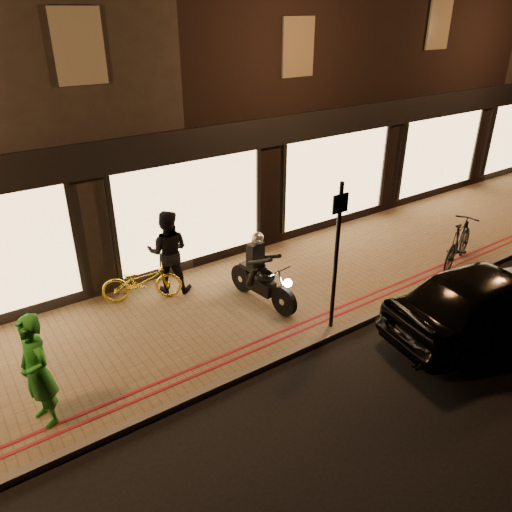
{
  "coord_description": "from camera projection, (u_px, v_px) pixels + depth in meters",
  "views": [
    {
      "loc": [
        -4.83,
        -5.74,
        5.83
      ],
      "look_at": [
        0.52,
        2.05,
        1.1
      ],
      "focal_mm": 35.0,
      "sensor_mm": 36.0,
      "label": 1
    }
  ],
  "objects": [
    {
      "name": "sidewalk",
      "position": [
        238.0,
        306.0,
        10.73
      ],
      "size": [
        50.0,
        4.0,
        0.12
      ],
      "primitive_type": "cube",
      "color": "#736147",
      "rests_on": "ground"
    },
    {
      "name": "person_dark",
      "position": [
        168.0,
        252.0,
        10.83
      ],
      "size": [
        1.16,
        1.11,
        1.89
      ],
      "primitive_type": "imported",
      "rotation": [
        0.0,
        0.0,
        2.55
      ],
      "color": "black",
      "rests_on": "sidewalk"
    },
    {
      "name": "sign_post",
      "position": [
        337.0,
        250.0,
        9.22
      ],
      "size": [
        0.35,
        0.08,
        3.0
      ],
      "rotation": [
        0.0,
        0.0,
        -0.0
      ],
      "color": "black",
      "rests_on": "sidewalk"
    },
    {
      "name": "bicycle_dark",
      "position": [
        459.0,
        242.0,
        12.09
      ],
      "size": [
        2.04,
        1.17,
        1.18
      ],
      "primitive_type": "imported",
      "rotation": [
        0.0,
        0.0,
        1.91
      ],
      "color": "black",
      "rests_on": "sidewalk"
    },
    {
      "name": "parked_car",
      "position": [
        489.0,
        301.0,
        9.63
      ],
      "size": [
        4.56,
        2.34,
        1.49
      ],
      "primitive_type": "imported",
      "rotation": [
        0.0,
        0.0,
        1.43
      ],
      "color": "black",
      "rests_on": "ground"
    },
    {
      "name": "person_green",
      "position": [
        37.0,
        371.0,
        7.29
      ],
      "size": [
        0.62,
        0.78,
        1.87
      ],
      "primitive_type": "imported",
      "rotation": [
        0.0,
        0.0,
        -1.3
      ],
      "color": "#228023",
      "rests_on": "sidewalk"
    },
    {
      "name": "motorcycle",
      "position": [
        261.0,
        276.0,
        10.53
      ],
      "size": [
        0.64,
        1.94,
        1.59
      ],
      "rotation": [
        0.0,
        0.0,
        0.14
      ],
      "color": "black",
      "rests_on": "sidewalk"
    },
    {
      "name": "ground",
      "position": [
        295.0,
        356.0,
        9.29
      ],
      "size": [
        90.0,
        90.0,
        0.0
      ],
      "primitive_type": "plane",
      "color": "black",
      "rests_on": "ground"
    },
    {
      "name": "building_row",
      "position": [
        101.0,
        70.0,
        14.01
      ],
      "size": [
        48.0,
        10.11,
        8.5
      ],
      "color": "black",
      "rests_on": "ground"
    },
    {
      "name": "kerb_stone",
      "position": [
        294.0,
        352.0,
        9.3
      ],
      "size": [
        50.0,
        0.14,
        0.12
      ],
      "primitive_type": "cube",
      "color": "#59544C",
      "rests_on": "ground"
    },
    {
      "name": "bicycle_gold",
      "position": [
        142.0,
        281.0,
        10.68
      ],
      "size": [
        1.8,
        1.18,
        0.89
      ],
      "primitive_type": "imported",
      "rotation": [
        0.0,
        0.0,
        1.19
      ],
      "color": "yellow",
      "rests_on": "sidewalk"
    },
    {
      "name": "red_kerb_lines",
      "position": [
        278.0,
        337.0,
        9.64
      ],
      "size": [
        50.0,
        0.26,
        0.01
      ],
      "color": "maroon",
      "rests_on": "sidewalk"
    }
  ]
}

